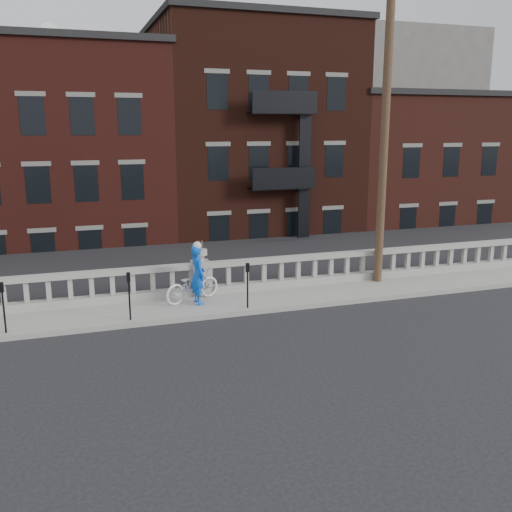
{
  "coord_description": "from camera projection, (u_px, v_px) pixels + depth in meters",
  "views": [
    {
      "loc": [
        -3.88,
        -13.23,
        5.4
      ],
      "look_at": [
        1.61,
        3.2,
        1.45
      ],
      "focal_mm": 40.0,
      "sensor_mm": 36.0,
      "label": 1
    }
  ],
  "objects": [
    {
      "name": "balustrade",
      "position": [
        201.0,
        279.0,
        18.14
      ],
      "size": [
        28.0,
        0.34,
        1.03
      ],
      "color": "gray",
      "rests_on": "sidewalk"
    },
    {
      "name": "lower_level",
      "position": [
        140.0,
        172.0,
        35.53
      ],
      "size": [
        80.0,
        44.0,
        20.8
      ],
      "color": "#605E59",
      "rests_on": "ground"
    },
    {
      "name": "parking_meter_b",
      "position": [
        3.0,
        302.0,
        14.66
      ],
      "size": [
        0.1,
        0.09,
        1.36
      ],
      "color": "black",
      "rests_on": "sidewalk"
    },
    {
      "name": "parking_meter_d",
      "position": [
        248.0,
        280.0,
        16.7
      ],
      "size": [
        0.1,
        0.09,
        1.36
      ],
      "color": "black",
      "rests_on": "sidewalk"
    },
    {
      "name": "bicycle",
      "position": [
        192.0,
        285.0,
        17.47
      ],
      "size": [
        2.04,
        1.42,
        1.02
      ],
      "primitive_type": "imported",
      "rotation": [
        0.0,
        0.0,
        2.0
      ],
      "color": "silver",
      "rests_on": "sidewalk"
    },
    {
      "name": "utility_pole",
      "position": [
        385.0,
        131.0,
        18.71
      ],
      "size": [
        1.6,
        0.28,
        10.0
      ],
      "color": "#422D1E",
      "rests_on": "sidewalk"
    },
    {
      "name": "cyclist",
      "position": [
        198.0,
        275.0,
        17.11
      ],
      "size": [
        0.51,
        0.71,
        1.81
      ],
      "primitive_type": "imported",
      "rotation": [
        0.0,
        0.0,
        1.7
      ],
      "color": "blue",
      "rests_on": "sidewalk"
    },
    {
      "name": "parking_meter_c",
      "position": [
        129.0,
        291.0,
        15.65
      ],
      "size": [
        0.1,
        0.09,
        1.36
      ],
      "color": "black",
      "rests_on": "sidewalk"
    },
    {
      "name": "ground",
      "position": [
        236.0,
        342.0,
        14.63
      ],
      "size": [
        120.0,
        120.0,
        0.0
      ],
      "primitive_type": "plane",
      "color": "black",
      "rests_on": "ground"
    },
    {
      "name": "sidewalk",
      "position": [
        208.0,
        305.0,
        17.39
      ],
      "size": [
        32.0,
        2.2,
        0.15
      ],
      "primitive_type": "cube",
      "color": "gray",
      "rests_on": "ground"
    },
    {
      "name": "planter_pedestal",
      "position": [
        201.0,
        274.0,
        18.1
      ],
      "size": [
        0.55,
        0.55,
        1.76
      ],
      "color": "gray",
      "rests_on": "sidewalk"
    }
  ]
}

